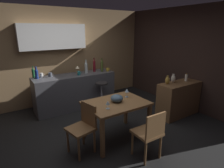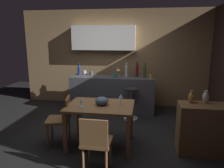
% 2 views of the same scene
% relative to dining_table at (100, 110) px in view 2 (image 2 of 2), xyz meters
% --- Properties ---
extents(ground_plane, '(9.00, 9.00, 0.00)m').
position_rel_dining_table_xyz_m(ground_plane, '(-0.09, 0.39, -0.64)').
color(ground_plane, black).
extents(wall_kitchen_back, '(5.20, 0.33, 2.60)m').
position_rel_dining_table_xyz_m(wall_kitchen_back, '(-0.15, 2.46, 0.77)').
color(wall_kitchen_back, '#9E7A51').
rests_on(wall_kitchen_back, ground_plane).
extents(dining_table, '(1.12, 0.82, 0.74)m').
position_rel_dining_table_xyz_m(dining_table, '(0.00, 0.00, 0.00)').
color(dining_table, olive).
rests_on(dining_table, ground_plane).
extents(kitchen_counter, '(2.10, 0.60, 0.90)m').
position_rel_dining_table_xyz_m(kitchen_counter, '(-0.06, 1.83, -0.19)').
color(kitchen_counter, '#4C4C51').
rests_on(kitchen_counter, ground_plane).
extents(sideboard_cabinet, '(1.10, 0.44, 0.82)m').
position_rel_dining_table_xyz_m(sideboard_cabinet, '(1.85, 0.01, -0.23)').
color(sideboard_cabinet, brown).
rests_on(sideboard_cabinet, ground_plane).
extents(chair_near_window, '(0.47, 0.47, 0.85)m').
position_rel_dining_table_xyz_m(chair_near_window, '(-0.69, -0.04, -0.16)').
color(chair_near_window, olive).
rests_on(chair_near_window, ground_plane).
extents(chair_by_doorway, '(0.41, 0.41, 0.84)m').
position_rel_dining_table_xyz_m(chair_by_doorway, '(0.10, -0.79, -0.17)').
color(chair_by_doorway, olive).
rests_on(chair_by_doorway, ground_plane).
extents(bar_stool, '(0.34, 0.34, 0.73)m').
position_rel_dining_table_xyz_m(bar_stool, '(0.44, 1.31, -0.25)').
color(bar_stool, '#262323').
rests_on(bar_stool, ground_plane).
extents(wine_glass_left, '(0.07, 0.07, 0.14)m').
position_rel_dining_table_xyz_m(wine_glass_left, '(-0.28, -0.16, 0.20)').
color(wine_glass_left, silver).
rests_on(wine_glass_left, dining_table).
extents(wine_glass_right, '(0.08, 0.08, 0.17)m').
position_rel_dining_table_xyz_m(wine_glass_right, '(0.34, 0.11, 0.23)').
color(wine_glass_right, silver).
rests_on(wine_glass_right, dining_table).
extents(fruit_bowl, '(0.23, 0.23, 0.14)m').
position_rel_dining_table_xyz_m(fruit_bowl, '(0.02, 0.01, 0.17)').
color(fruit_bowl, slate).
rests_on(fruit_bowl, dining_table).
extents(wine_bottle_ruby, '(0.07, 0.07, 0.38)m').
position_rel_dining_table_xyz_m(wine_bottle_ruby, '(0.54, 1.87, 0.44)').
color(wine_bottle_ruby, maroon).
rests_on(wine_bottle_ruby, kitchen_counter).
extents(wine_bottle_clear, '(0.08, 0.08, 0.36)m').
position_rel_dining_table_xyz_m(wine_bottle_clear, '(0.28, 1.84, 0.42)').
color(wine_bottle_clear, silver).
rests_on(wine_bottle_clear, kitchen_counter).
extents(wine_bottle_cobalt, '(0.08, 0.08, 0.29)m').
position_rel_dining_table_xyz_m(wine_bottle_cobalt, '(-0.97, 1.94, 0.39)').
color(wine_bottle_cobalt, navy).
rests_on(wine_bottle_cobalt, kitchen_counter).
extents(wine_bottle_green, '(0.06, 0.06, 0.29)m').
position_rel_dining_table_xyz_m(wine_bottle_green, '(-1.02, 2.07, 0.39)').
color(wine_bottle_green, '#1E592D').
rests_on(wine_bottle_green, kitchen_counter).
extents(wine_bottle_olive, '(0.07, 0.07, 0.37)m').
position_rel_dining_table_xyz_m(wine_bottle_olive, '(0.73, 1.76, 0.43)').
color(wine_bottle_olive, '#475623').
rests_on(wine_bottle_olive, kitchen_counter).
extents(cup_white, '(0.11, 0.07, 0.11)m').
position_rel_dining_table_xyz_m(cup_white, '(-0.84, 2.02, 0.31)').
color(cup_white, white).
rests_on(cup_white, kitchen_counter).
extents(cup_slate, '(0.12, 0.09, 0.10)m').
position_rel_dining_table_xyz_m(cup_slate, '(-0.64, 1.96, 0.31)').
color(cup_slate, '#515660').
rests_on(cup_slate, kitchen_counter).
extents(cup_teal, '(0.12, 0.08, 0.10)m').
position_rel_dining_table_xyz_m(cup_teal, '(0.02, 1.72, 0.31)').
color(cup_teal, teal).
rests_on(cup_teal, kitchen_counter).
extents(cup_mustard, '(0.11, 0.08, 0.09)m').
position_rel_dining_table_xyz_m(cup_mustard, '(0.88, 1.71, 0.30)').
color(cup_mustard, gold).
rests_on(cup_mustard, kitchen_counter).
extents(counter_lamp, '(0.11, 0.11, 0.21)m').
position_rel_dining_table_xyz_m(counter_lamp, '(0.07, 1.93, 0.41)').
color(counter_lamp, '#A58447').
rests_on(counter_lamp, kitchen_counter).
extents(vase_ceramic_ivory, '(0.10, 0.10, 0.21)m').
position_rel_dining_table_xyz_m(vase_ceramic_ivory, '(1.72, 0.13, 0.28)').
color(vase_ceramic_ivory, beige).
rests_on(vase_ceramic_ivory, sideboard_cabinet).
extents(vase_brass, '(0.10, 0.10, 0.20)m').
position_rel_dining_table_xyz_m(vase_brass, '(1.50, 0.11, 0.27)').
color(vase_brass, '#B78C38').
rests_on(vase_brass, sideboard_cabinet).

